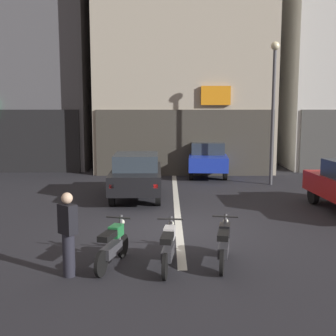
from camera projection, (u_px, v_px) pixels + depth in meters
The scene contains 11 objects.
ground_plane at pixel (179, 229), 11.58m from camera, with size 120.00×120.00×0.00m, color #232328.
lane_centre_line at pixel (175, 188), 17.52m from camera, with size 0.20×18.00×0.01m, color silver.
building_corner_left at pixel (1, 47), 24.79m from camera, with size 10.93×8.04×13.65m.
building_mid_block at pixel (182, 37), 24.72m from camera, with size 8.95×10.16×14.74m.
car_black_crossing_near at pixel (136, 174), 15.49m from camera, with size 1.87×4.14×1.64m.
car_blue_down_street at pixel (207, 157), 20.73m from camera, with size 2.04×4.21×1.64m.
street_lamp at pixel (273, 98), 17.83m from camera, with size 0.36×0.36×6.00m.
motorcycle_green_row_leftmost at pixel (112, 245), 8.80m from camera, with size 0.62×1.63×0.98m.
motorcycle_white_row_left_mid at pixel (168, 247), 8.67m from camera, with size 0.55×1.67×0.98m.
motorcycle_black_row_centre at pixel (224, 244), 8.88m from camera, with size 0.55×1.65×0.98m.
person_by_motorcycles at pixel (68, 234), 8.21m from camera, with size 0.42×0.40×1.67m.
Camera 1 is at (-0.30, -11.24, 3.26)m, focal length 45.45 mm.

